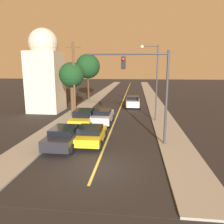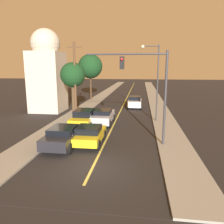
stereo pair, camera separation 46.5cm
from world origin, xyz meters
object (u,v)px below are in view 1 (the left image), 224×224
object	(u,v)px
car_near_lane_front	(91,134)
car_far_oncoming	(133,102)
streetlamp_right	(153,74)
car_outer_lane_second	(84,117)
utility_pole_left	(74,79)
tree_left_near	(72,76)
tree_left_far	(88,66)
domed_building_left	(45,71)
car_outer_lane_front	(65,136)
traffic_signal_mast	(149,81)
car_near_lane_second	(103,116)

from	to	relation	value
car_near_lane_front	car_far_oncoming	bearing A→B (deg)	79.65
car_near_lane_front	streetlamp_right	distance (m)	10.37
car_outer_lane_second	utility_pole_left	world-z (taller)	utility_pole_left
tree_left_near	utility_pole_left	bearing A→B (deg)	-55.02
tree_left_far	domed_building_left	distance (m)	11.05
car_near_lane_front	tree_left_near	xyz separation A→B (m)	(-3.99, 8.87, 4.12)
streetlamp_right	car_outer_lane_front	bearing A→B (deg)	-128.84
car_outer_lane_second	traffic_signal_mast	distance (m)	8.83
tree_left_near	car_far_oncoming	bearing A→B (deg)	46.50
domed_building_left	car_outer_lane_second	bearing A→B (deg)	-44.61
car_near_lane_second	utility_pole_left	xyz separation A→B (m)	(-3.52, 1.99, 3.69)
car_near_lane_front	streetlamp_right	world-z (taller)	streetlamp_right
traffic_signal_mast	domed_building_left	bearing A→B (deg)	137.48
traffic_signal_mast	domed_building_left	size ratio (longest dim) A/B	0.64
car_near_lane_second	utility_pole_left	size ratio (longest dim) A/B	0.54
traffic_signal_mast	tree_left_far	world-z (taller)	tree_left_far
streetlamp_right	domed_building_left	world-z (taller)	domed_building_left
car_near_lane_front	utility_pole_left	xyz separation A→B (m)	(-3.52, 8.19, 3.74)
car_near_lane_front	streetlamp_right	size ratio (longest dim) A/B	0.50
car_far_oncoming	streetlamp_right	distance (m)	9.62
car_far_oncoming	tree_left_far	bearing A→B (deg)	-38.19
car_near_lane_front	domed_building_left	world-z (taller)	domed_building_left
tree_left_far	streetlamp_right	bearing A→B (deg)	-55.10
traffic_signal_mast	tree_left_far	bearing A→B (deg)	112.88
car_far_oncoming	tree_left_far	size ratio (longest dim) A/B	0.54
car_near_lane_front	utility_pole_left	world-z (taller)	utility_pole_left
car_outer_lane_front	tree_left_far	world-z (taller)	tree_left_far
car_near_lane_second	car_far_oncoming	world-z (taller)	car_far_oncoming
car_outer_lane_second	streetlamp_right	xyz separation A→B (m)	(6.91, 2.44, 4.31)
car_far_oncoming	traffic_signal_mast	distance (m)	16.37
tree_left_far	car_near_lane_front	bearing A→B (deg)	-77.27
car_near_lane_front	car_near_lane_second	distance (m)	6.21
car_outer_lane_second	car_near_lane_front	bearing A→B (deg)	-71.85
car_near_lane_second	car_outer_lane_second	xyz separation A→B (m)	(-1.78, -0.77, 0.03)
tree_left_near	domed_building_left	size ratio (longest dim) A/B	0.59
car_near_lane_front	tree_left_near	distance (m)	10.56
car_near_lane_front	utility_pole_left	size ratio (longest dim) A/B	0.47
car_near_lane_second	car_outer_lane_front	world-z (taller)	car_near_lane_second
domed_building_left	car_outer_lane_front	bearing A→B (deg)	-62.36
car_outer_lane_front	utility_pole_left	world-z (taller)	utility_pole_left
car_far_oncoming	car_outer_lane_front	bearing A→B (deg)	74.33
car_outer_lane_front	domed_building_left	bearing A→B (deg)	117.64
traffic_signal_mast	tree_left_far	size ratio (longest dim) A/B	0.86
tree_left_near	domed_building_left	distance (m)	5.46
tree_left_near	domed_building_left	xyz separation A→B (m)	(-4.45, 3.13, 0.41)
car_outer_lane_front	traffic_signal_mast	size ratio (longest dim) A/B	0.69
car_near_lane_front	car_far_oncoming	world-z (taller)	car_far_oncoming
utility_pole_left	car_far_oncoming	bearing A→B (deg)	51.00
car_outer_lane_front	car_outer_lane_second	distance (m)	6.14
car_outer_lane_second	car_far_oncoming	bearing A→B (deg)	66.22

